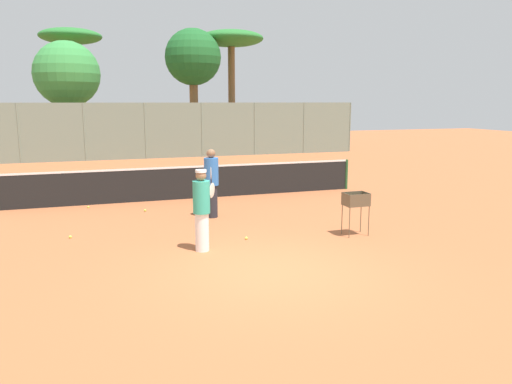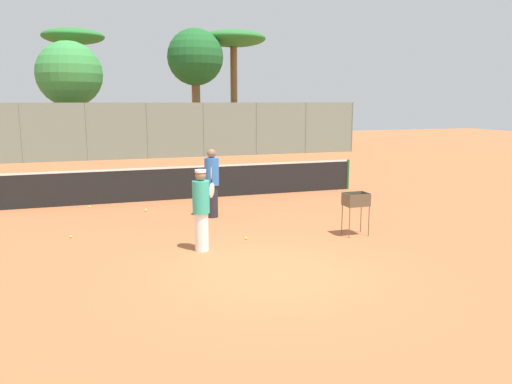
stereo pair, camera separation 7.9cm
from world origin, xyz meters
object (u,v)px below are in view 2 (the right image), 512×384
(player_white_outfit, at_px, (212,183))
(parked_car, at_px, (226,140))
(ball_cart, at_px, (356,203))
(tennis_net, at_px, (191,182))
(player_red_cap, at_px, (201,209))

(player_white_outfit, relative_size, parked_car, 0.45)
(player_white_outfit, xyz_separation_m, ball_cart, (2.77, -2.88, -0.18))
(ball_cart, distance_m, parked_car, 21.80)
(ball_cart, relative_size, parked_car, 0.24)
(ball_cart, bearing_deg, player_white_outfit, 133.86)
(tennis_net, distance_m, player_red_cap, 5.84)
(tennis_net, distance_m, parked_car, 16.85)
(ball_cart, bearing_deg, parked_car, 82.94)
(tennis_net, height_order, player_white_outfit, player_white_outfit)
(parked_car, bearing_deg, player_red_cap, -106.39)
(player_white_outfit, height_order, parked_car, player_white_outfit)
(ball_cart, xyz_separation_m, parked_car, (2.68, 21.63, -0.12))
(tennis_net, relative_size, ball_cart, 11.34)
(player_white_outfit, distance_m, player_red_cap, 3.10)
(player_white_outfit, xyz_separation_m, parked_car, (5.45, 18.75, -0.30))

